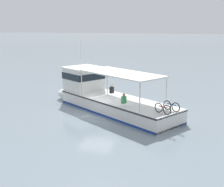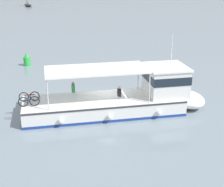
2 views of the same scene
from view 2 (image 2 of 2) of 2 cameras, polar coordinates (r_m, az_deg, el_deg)
name	(u,v)px [view 2 (image 2 of 2)]	position (r m, az deg, el deg)	size (l,w,h in m)	color
ground_plane	(107,104)	(24.81, -0.79, -1.72)	(400.00, 400.00, 0.00)	gray
ferry_main	(126,98)	(23.13, 2.47, -0.72)	(12.26, 9.68, 5.32)	white
sailboat_mid_channel	(28,4)	(95.99, -14.11, 14.52)	(2.57, 5.00, 5.40)	#232328
channel_buoy	(27,60)	(35.66, -14.26, 5.51)	(0.70, 0.70, 1.40)	green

